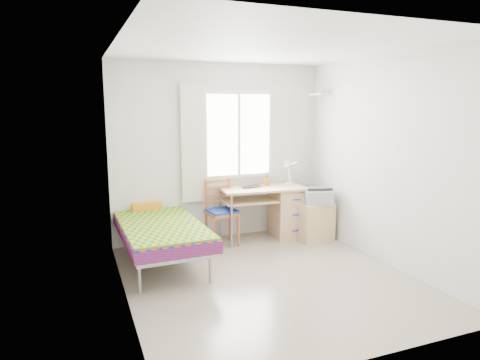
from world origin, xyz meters
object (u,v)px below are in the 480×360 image
Objects in this scene: chair at (221,207)px; printer at (316,195)px; desk at (283,209)px; bed at (158,226)px; cabinet at (312,220)px.

chair reaches higher than printer.
printer is at bearing -18.98° from chair.
desk reaches higher than printer.
chair reaches higher than bed.
cabinet is (1.34, -0.31, -0.25)m from chair.
desk is 2.34× the size of printer.
chair is at bearing 15.44° from bed.
bed is at bearing -167.35° from desk.
chair reaches higher than cabinet.
printer is (2.37, -0.01, 0.23)m from bed.
bed is 1.62× the size of desk.
desk is at bearing -8.00° from chair.
chair is (0.98, 0.30, 0.09)m from bed.
bed is 3.76× the size of cabinet.
printer is (0.40, -0.28, 0.24)m from desk.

